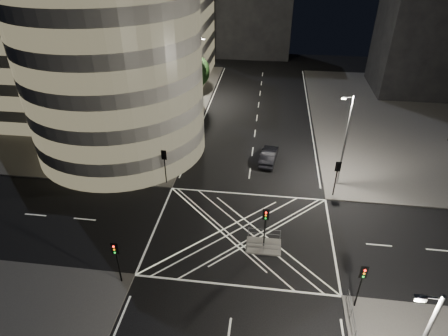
# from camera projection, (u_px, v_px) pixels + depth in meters

# --- Properties ---
(ground) EXTENTS (120.00, 120.00, 0.00)m
(ground) POSITION_uv_depth(u_px,v_px,m) (242.00, 233.00, 33.91)
(ground) COLOR black
(ground) RESTS_ON ground
(sidewalk_far_left) EXTENTS (42.00, 42.00, 0.15)m
(sidewalk_far_left) POSITION_uv_depth(u_px,v_px,m) (76.00, 103.00, 59.64)
(sidewalk_far_left) COLOR #595653
(sidewalk_far_left) RESTS_ON ground
(central_island) EXTENTS (3.00, 2.00, 0.15)m
(central_island) POSITION_uv_depth(u_px,v_px,m) (263.00, 246.00, 32.40)
(central_island) COLOR slate
(central_island) RESTS_ON ground
(office_tower_curved) EXTENTS (30.00, 29.00, 27.20)m
(office_tower_curved) POSITION_uv_depth(u_px,v_px,m) (87.00, 34.00, 45.09)
(office_tower_curved) COLOR #999791
(office_tower_curved) RESTS_ON sidewalk_far_left
(office_block_rear) EXTENTS (24.00, 16.00, 22.00)m
(office_block_rear) POSITION_uv_depth(u_px,v_px,m) (140.00, 12.00, 65.53)
(office_block_rear) COLOR #999791
(office_block_rear) RESTS_ON sidewalk_far_left
(building_right_far) EXTENTS (14.00, 12.00, 15.00)m
(building_right_far) POSITION_uv_depth(u_px,v_px,m) (425.00, 45.00, 60.53)
(building_right_far) COLOR black
(building_right_far) RESTS_ON sidewalk_far_right
(building_far_end) EXTENTS (18.00, 8.00, 18.00)m
(building_far_end) POSITION_uv_depth(u_px,v_px,m) (248.00, 12.00, 78.14)
(building_far_end) COLOR black
(building_far_end) RESTS_ON ground
(tree_a) EXTENTS (4.93, 4.93, 7.14)m
(tree_a) POSITION_uv_depth(u_px,v_px,m) (153.00, 137.00, 40.21)
(tree_a) COLOR black
(tree_a) RESTS_ON sidewalk_far_left
(tree_b) EXTENTS (4.40, 4.40, 7.34)m
(tree_b) POSITION_uv_depth(u_px,v_px,m) (167.00, 110.00, 44.97)
(tree_b) COLOR black
(tree_b) RESTS_ON sidewalk_far_left
(tree_c) EXTENTS (3.88, 3.88, 6.78)m
(tree_c) POSITION_uv_depth(u_px,v_px,m) (179.00, 94.00, 50.14)
(tree_c) COLOR black
(tree_c) RESTS_ON sidewalk_far_left
(tree_d) EXTENTS (5.53, 5.53, 8.65)m
(tree_d) POSITION_uv_depth(u_px,v_px,m) (188.00, 73.00, 54.67)
(tree_d) COLOR black
(tree_d) RESTS_ON sidewalk_far_left
(tree_e) EXTENTS (4.49, 4.49, 6.46)m
(tree_e) POSITION_uv_depth(u_px,v_px,m) (196.00, 71.00, 60.56)
(tree_e) COLOR black
(tree_e) RESTS_ON sidewalk_far_left
(traffic_signal_fl) EXTENTS (0.55, 0.22, 4.00)m
(traffic_signal_fl) POSITION_uv_depth(u_px,v_px,m) (164.00, 161.00, 39.01)
(traffic_signal_fl) COLOR black
(traffic_signal_fl) RESTS_ON sidewalk_far_left
(traffic_signal_nl) EXTENTS (0.55, 0.22, 4.00)m
(traffic_signal_nl) POSITION_uv_depth(u_px,v_px,m) (116.00, 255.00, 27.61)
(traffic_signal_nl) COLOR black
(traffic_signal_nl) RESTS_ON sidewalk_near_left
(traffic_signal_fr) EXTENTS (0.55, 0.22, 4.00)m
(traffic_signal_fr) POSITION_uv_depth(u_px,v_px,m) (337.00, 172.00, 37.10)
(traffic_signal_fr) COLOR black
(traffic_signal_fr) RESTS_ON sidewalk_far_right
(traffic_signal_nr) EXTENTS (0.55, 0.22, 4.00)m
(traffic_signal_nr) POSITION_uv_depth(u_px,v_px,m) (362.00, 279.00, 25.70)
(traffic_signal_nr) COLOR black
(traffic_signal_nr) RESTS_ON sidewalk_near_right
(traffic_signal_island) EXTENTS (0.55, 0.22, 4.00)m
(traffic_signal_island) POSITION_uv_depth(u_px,v_px,m) (265.00, 221.00, 30.88)
(traffic_signal_island) COLOR black
(traffic_signal_island) RESTS_ON central_island
(street_lamp_left_near) EXTENTS (1.25, 0.25, 10.00)m
(street_lamp_left_near) POSITION_uv_depth(u_px,v_px,m) (169.00, 117.00, 42.03)
(street_lamp_left_near) COLOR slate
(street_lamp_left_near) RESTS_ON sidewalk_far_left
(street_lamp_left_far) EXTENTS (1.25, 0.25, 10.00)m
(street_lamp_left_far) POSITION_uv_depth(u_px,v_px,m) (199.00, 68.00, 57.11)
(street_lamp_left_far) COLOR slate
(street_lamp_left_far) RESTS_ON sidewalk_far_left
(street_lamp_right_far) EXTENTS (1.25, 0.25, 10.00)m
(street_lamp_right_far) POSITION_uv_depth(u_px,v_px,m) (345.00, 139.00, 37.47)
(street_lamp_right_far) COLOR slate
(street_lamp_right_far) RESTS_ON sidewalk_far_right
(railing_island_south) EXTENTS (2.80, 0.06, 1.10)m
(railing_island_south) POSITION_uv_depth(u_px,v_px,m) (263.00, 248.00, 31.31)
(railing_island_south) COLOR slate
(railing_island_south) RESTS_ON central_island
(railing_island_north) EXTENTS (2.80, 0.06, 1.10)m
(railing_island_north) POSITION_uv_depth(u_px,v_px,m) (264.00, 234.00, 32.82)
(railing_island_north) COLOR slate
(railing_island_north) RESTS_ON central_island
(sedan) EXTENTS (2.34, 5.08, 1.61)m
(sedan) POSITION_uv_depth(u_px,v_px,m) (269.00, 156.00, 44.04)
(sedan) COLOR black
(sedan) RESTS_ON ground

